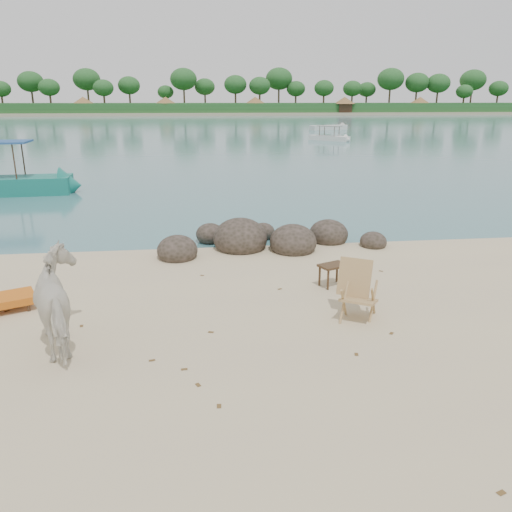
# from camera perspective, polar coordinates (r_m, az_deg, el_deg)

# --- Properties ---
(water) EXTENTS (400.00, 400.00, 0.00)m
(water) POSITION_cam_1_polar(r_m,az_deg,el_deg) (97.38, -6.66, 15.00)
(water) COLOR #3A6A75
(water) RESTS_ON ground
(far_shore) EXTENTS (420.00, 90.00, 1.40)m
(far_shore) POSITION_cam_1_polar(r_m,az_deg,el_deg) (177.34, -6.89, 16.04)
(far_shore) COLOR tan
(far_shore) RESTS_ON ground
(far_scenery) EXTENTS (420.00, 18.00, 9.50)m
(far_scenery) POSITION_cam_1_polar(r_m,az_deg,el_deg) (144.00, -6.86, 16.99)
(far_scenery) COLOR #1E4C1E
(far_scenery) RESTS_ON ground
(boulders) EXTENTS (6.29, 2.86, 1.12)m
(boulders) POSITION_cam_1_polar(r_m,az_deg,el_deg) (13.81, 0.80, 1.78)
(boulders) COLOR #2A251C
(boulders) RESTS_ON ground
(cow) EXTENTS (1.52, 2.06, 1.58)m
(cow) POSITION_cam_1_polar(r_m,az_deg,el_deg) (8.72, -21.21, -4.99)
(cow) COLOR beige
(cow) RESTS_ON ground
(side_table) EXTENTS (0.71, 0.60, 0.49)m
(side_table) POSITION_cam_1_polar(r_m,az_deg,el_deg) (11.05, 8.74, -2.32)
(side_table) COLOR #2E2112
(side_table) RESTS_ON ground
(deck_chair) EXTENTS (0.96, 0.98, 1.06)m
(deck_chair) POSITION_cam_1_polar(r_m,az_deg,el_deg) (9.41, 11.71, -4.20)
(deck_chair) COLOR #A98354
(deck_chair) RESTS_ON ground
(boat_mid) EXTENTS (4.14, 4.30, 2.39)m
(boat_mid) POSITION_cam_1_polar(r_m,az_deg,el_deg) (52.74, 8.39, 14.27)
(boat_mid) COLOR silver
(boat_mid) RESTS_ON water
(boat_far) EXTENTS (6.34, 3.68, 0.73)m
(boat_far) POSITION_cam_1_polar(r_m,az_deg,el_deg) (72.10, 8.28, 14.41)
(boat_far) COLOR silver
(boat_far) RESTS_ON water
(dead_leaves) EXTENTS (8.18, 7.26, 0.00)m
(dead_leaves) POSITION_cam_1_polar(r_m,az_deg,el_deg) (8.55, -2.52, -9.99)
(dead_leaves) COLOR brown
(dead_leaves) RESTS_ON ground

